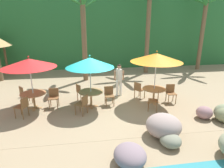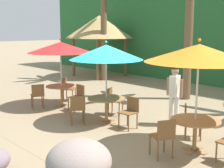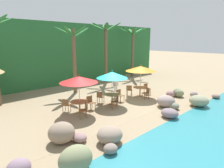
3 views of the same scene
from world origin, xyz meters
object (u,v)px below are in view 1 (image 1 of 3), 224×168
object	(u,v)px
chair_red_seaward	(54,96)
umbrella_orange	(156,58)
chair_orange_left	(155,100)
umbrella_red	(29,63)
chair_red_inland	(24,94)
dining_table_orange	(154,91)
palm_tree_second	(83,26)
chair_orange_seaward	(171,92)
chair_teal_seaward	(109,94)
dining_table_teal	(91,94)
waiter_in_white	(119,78)
umbrella_teal	(90,62)
chair_orange_inland	(139,89)
palm_tree_fourth	(204,19)
dining_table_red	(33,96)
palm_tree_third	(148,17)
chair_red_left	(23,106)
chair_teal_inland	(81,91)
chair_teal_left	(83,103)

from	to	relation	value
chair_red_seaward	umbrella_orange	distance (m)	4.96
chair_orange_left	chair_red_seaward	bearing A→B (deg)	166.22
umbrella_red	chair_red_inland	world-z (taller)	umbrella_red
dining_table_orange	palm_tree_second	size ratio (longest dim) A/B	0.20
chair_orange_seaward	dining_table_orange	bearing A→B (deg)	-178.70
umbrella_red	chair_red_inland	size ratio (longest dim) A/B	2.75
chair_teal_seaward	dining_table_orange	size ratio (longest dim) A/B	0.79
umbrella_red	palm_tree_second	size ratio (longest dim) A/B	0.44
dining_table_teal	chair_teal_seaward	bearing A→B (deg)	7.85
palm_tree_second	waiter_in_white	distance (m)	4.39
dining_table_teal	chair_orange_left	size ratio (longest dim) A/B	1.26
chair_teal_seaward	umbrella_orange	distance (m)	2.72
umbrella_teal	palm_tree_second	world-z (taller)	palm_tree_second
chair_orange_inland	palm_tree_fourth	xyz separation A→B (m)	(6.63, 5.55, 3.44)
umbrella_teal	waiter_in_white	distance (m)	2.22
chair_red_seaward	chair_orange_inland	distance (m)	4.11
dining_table_red	chair_red_seaward	size ratio (longest dim) A/B	1.26
umbrella_teal	palm_tree_third	world-z (taller)	palm_tree_third
chair_red_inland	umbrella_teal	distance (m)	3.56
dining_table_red	chair_orange_inland	bearing A→B (deg)	5.26
palm_tree_fourth	chair_orange_seaward	bearing A→B (deg)	-130.17
chair_orange_left	palm_tree_second	xyz separation A→B (m)	(-2.91, 5.23, 3.00)
umbrella_red	chair_orange_left	size ratio (longest dim) A/B	2.75
palm_tree_third	chair_red_left	bearing A→B (deg)	-138.33
umbrella_orange	waiter_in_white	size ratio (longest dim) A/B	1.48
umbrella_teal	chair_teal_seaward	bearing A→B (deg)	7.85
umbrella_teal	dining_table_orange	world-z (taller)	umbrella_teal
umbrella_teal	chair_teal_inland	xyz separation A→B (m)	(-0.48, 0.71, -1.55)
palm_tree_third	waiter_in_white	distance (m)	6.26
umbrella_red	dining_table_orange	distance (m)	5.70
chair_teal_inland	chair_teal_left	xyz separation A→B (m)	(0.10, -1.48, 0.00)
chair_red_seaward	palm_tree_second	distance (m)	5.33
umbrella_red	dining_table_teal	xyz separation A→B (m)	(2.53, -0.16, -1.47)
umbrella_red	waiter_in_white	xyz separation A→B (m)	(4.04, 1.05, -1.10)
dining_table_red	chair_orange_inland	xyz separation A→B (m)	(4.95, 0.46, -0.10)
chair_red_inland	palm_tree_second	distance (m)	5.51
chair_red_left	umbrella_teal	xyz separation A→B (m)	(2.76, 0.67, 1.55)
umbrella_red	waiter_in_white	world-z (taller)	umbrella_red
chair_teal_left	palm_tree_fourth	distance (m)	12.19
umbrella_red	chair_teal_seaward	distance (m)	3.72
umbrella_red	chair_orange_seaward	bearing A→B (deg)	-1.56
chair_red_seaward	umbrella_teal	world-z (taller)	umbrella_teal
chair_red_left	chair_orange_inland	world-z (taller)	same
dining_table_teal	palm_tree_second	world-z (taller)	palm_tree_second
chair_teal_inland	umbrella_orange	world-z (taller)	umbrella_orange
dining_table_orange	chair_orange_seaward	distance (m)	0.86
dining_table_red	palm_tree_second	bearing A→B (deg)	60.92
dining_table_red	chair_orange_seaward	xyz separation A→B (m)	(6.36, -0.17, -0.10)
umbrella_teal	palm_tree_second	xyz separation A→B (m)	(-0.18, 4.38, 1.45)
chair_teal_left	dining_table_orange	world-z (taller)	chair_teal_left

